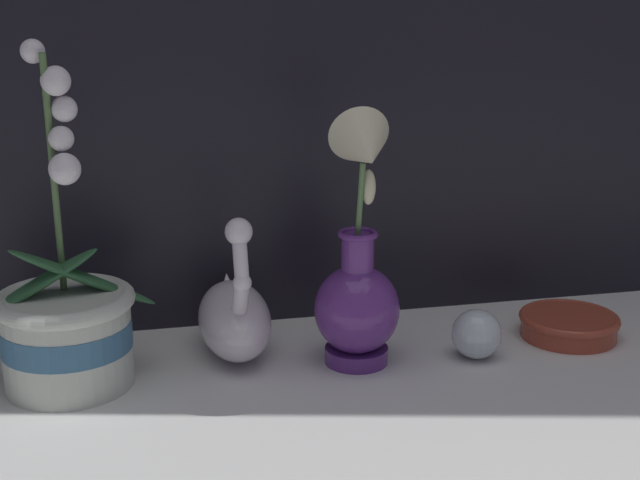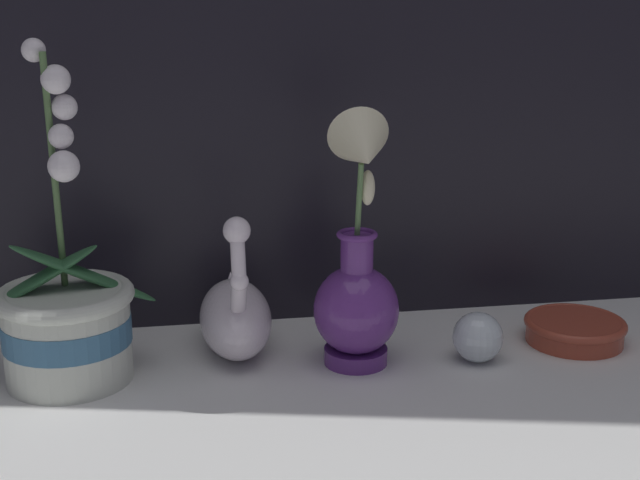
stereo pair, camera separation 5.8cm
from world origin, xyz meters
name	(u,v)px [view 1 (the left image)]	position (x,y,z in m)	size (l,w,h in m)	color
ground_plane	(372,403)	(0.00, 0.00, 0.00)	(2.80, 2.80, 0.00)	silver
orchid_potted_plant	(66,324)	(-0.35, 0.13, 0.08)	(0.22, 0.17, 0.41)	beige
swan_figurine	(234,315)	(-0.14, 0.18, 0.05)	(0.09, 0.20, 0.20)	white
blue_vase	(358,280)	(0.01, 0.11, 0.11)	(0.11, 0.13, 0.33)	#602D7F
glass_sphere	(477,334)	(0.17, 0.10, 0.03)	(0.07, 0.07, 0.07)	silver
amber_dish	(569,324)	(0.32, 0.14, 0.02)	(0.14, 0.14, 0.03)	#A8422D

